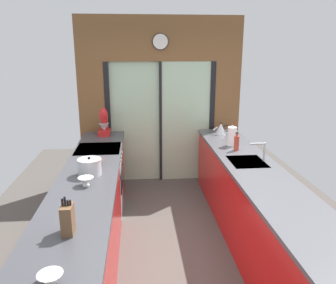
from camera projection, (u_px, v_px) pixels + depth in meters
ground_plane at (171, 233)px, 4.19m from camera, size 5.04×7.60×0.02m
back_wall_unit at (160, 91)px, 5.50m from camera, size 2.64×0.12×2.70m
left_counter_run at (89, 221)px, 3.53m from camera, size 0.62×3.80×0.92m
right_counter_run at (253, 206)px, 3.85m from camera, size 0.62×3.80×0.92m
sink_faucet at (262, 149)px, 3.94m from camera, size 0.19×0.02×0.22m
oven_range at (100, 181)px, 4.61m from camera, size 0.60×0.60×0.92m
mixing_bowl_near at (50, 278)px, 1.91m from camera, size 0.15×0.15×0.06m
mixing_bowl_mid at (86, 181)px, 3.26m from camera, size 0.15×0.15×0.08m
mixing_bowl_far at (93, 162)px, 3.83m from camera, size 0.20×0.20×0.06m
knife_block at (68, 219)px, 2.40m from camera, size 0.08×0.14×0.28m
stand_mixer at (104, 125)px, 5.14m from camera, size 0.17×0.27×0.42m
stock_pot at (90, 167)px, 3.53m from camera, size 0.25×0.25×0.20m
kettle at (221, 129)px, 5.20m from camera, size 0.26×0.18×0.20m
soap_bottle at (237, 143)px, 4.38m from camera, size 0.07×0.07×0.24m
paper_towel_roll at (232, 136)px, 4.58m from camera, size 0.14×0.14×0.29m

